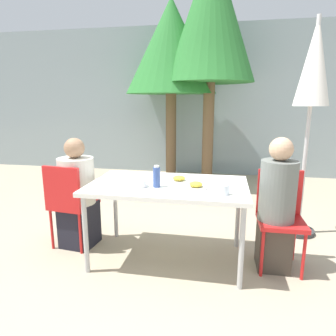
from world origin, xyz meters
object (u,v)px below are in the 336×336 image
at_px(person_right, 276,208).
at_px(bottle, 157,177).
at_px(salad_bowl, 139,183).
at_px(person_left, 78,197).
at_px(chair_right, 280,211).
at_px(closed_umbrella, 314,73).
at_px(tree_behind_left, 171,48).
at_px(tree_behind_right, 211,15).
at_px(drinking_cup, 224,190).
at_px(chair_left, 69,199).

distance_m(person_right, bottle, 1.10).
bearing_deg(salad_bowl, person_left, 160.71).
bearing_deg(chair_right, closed_umbrella, -116.69).
xyz_separation_m(bottle, tree_behind_left, (-0.43, 3.17, 1.61)).
bearing_deg(person_left, tree_behind_right, 72.86).
distance_m(person_right, tree_behind_left, 3.87).
xyz_separation_m(drinking_cup, salad_bowl, (-0.75, 0.09, -0.01)).
xyz_separation_m(chair_right, tree_behind_right, (-0.82, 2.72, 2.38)).
bearing_deg(chair_left, person_right, 5.96).
bearing_deg(tree_behind_left, chair_left, -99.90).
relative_size(chair_left, person_left, 0.77).
distance_m(person_right, closed_umbrella, 1.53).
xyz_separation_m(chair_left, salad_bowl, (0.80, -0.19, 0.26)).
bearing_deg(chair_left, tree_behind_right, 72.41).
bearing_deg(chair_left, chair_right, 8.21).
relative_size(bottle, salad_bowl, 1.37).
relative_size(person_right, closed_umbrella, 0.51).
distance_m(chair_right, salad_bowl, 1.32).
bearing_deg(tree_behind_left, chair_right, -62.43).
relative_size(chair_right, tree_behind_left, 0.27).
bearing_deg(drinking_cup, closed_umbrella, 51.24).
distance_m(closed_umbrella, tree_behind_right, 2.55).
bearing_deg(drinking_cup, person_left, 166.70).
distance_m(chair_left, person_left, 0.09).
relative_size(closed_umbrella, drinking_cup, 28.16).
relative_size(chair_left, closed_umbrella, 0.38).
bearing_deg(salad_bowl, tree_behind_right, 81.41).
bearing_deg(closed_umbrella, person_right, -116.22).
distance_m(person_left, closed_umbrella, 2.78).
bearing_deg(tree_behind_left, drinking_cup, -72.65).
bearing_deg(chair_left, tree_behind_left, 86.69).
bearing_deg(salad_bowl, closed_umbrella, 31.41).
bearing_deg(closed_umbrella, tree_behind_right, 120.99).
height_order(salad_bowl, tree_behind_left, tree_behind_left).
height_order(person_left, tree_behind_left, tree_behind_left).
height_order(closed_umbrella, tree_behind_left, tree_behind_left).
distance_m(chair_left, person_right, 2.02).
relative_size(chair_left, salad_bowl, 6.17).
distance_m(person_right, drinking_cup, 0.57).
bearing_deg(tree_behind_left, bottle, -82.22).
bearing_deg(tree_behind_right, chair_right, -73.20).
bearing_deg(chair_right, bottle, 10.38).
distance_m(chair_right, tree_behind_right, 3.70).
height_order(drinking_cup, tree_behind_right, tree_behind_right).
relative_size(closed_umbrella, tree_behind_right, 0.58).
relative_size(closed_umbrella, salad_bowl, 16.40).
height_order(bottle, drinking_cup, bottle).
xyz_separation_m(chair_left, person_right, (2.02, -0.02, 0.05)).
relative_size(chair_right, tree_behind_right, 0.22).
distance_m(tree_behind_left, tree_behind_right, 0.88).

